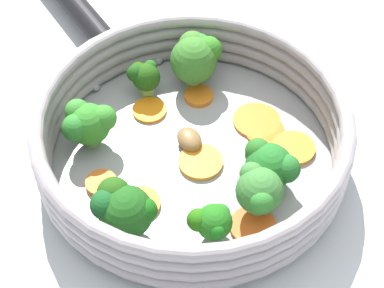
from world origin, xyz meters
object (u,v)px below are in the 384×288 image
(carrot_slice_5, at_px, (101,183))
(carrot_slice_7, at_px, (257,121))
(broccoli_floret_4, at_px, (88,123))
(carrot_slice_0, at_px, (201,162))
(carrot_slice_1, at_px, (141,203))
(carrot_slice_4, at_px, (253,226))
(carrot_slice_3, at_px, (265,131))
(broccoli_floret_5, at_px, (196,56))
(carrot_slice_2, at_px, (149,110))
(broccoli_floret_1, at_px, (259,191))
(carrot_slice_8, at_px, (294,148))
(carrot_slice_6, at_px, (199,96))
(broccoli_floret_2, at_px, (144,76))
(mushroom_piece_0, at_px, (194,139))
(broccoli_floret_6, at_px, (269,165))
(broccoli_floret_3, at_px, (123,209))
(skillet, at_px, (192,158))
(broccoli_floret_0, at_px, (211,222))

(carrot_slice_5, relative_size, carrot_slice_7, 0.62)
(broccoli_floret_4, bearing_deg, carrot_slice_0, 155.34)
(carrot_slice_1, distance_m, carrot_slice_4, 0.10)
(carrot_slice_3, height_order, broccoli_floret_5, broccoli_floret_5)
(carrot_slice_2, relative_size, broccoli_floret_1, 0.65)
(carrot_slice_8, bearing_deg, carrot_slice_6, -49.17)
(broccoli_floret_2, bearing_deg, mushroom_piece_0, 114.23)
(carrot_slice_5, xyz_separation_m, carrot_slice_8, (-0.18, -0.01, -0.00))
(carrot_slice_0, xyz_separation_m, broccoli_floret_4, (0.10, -0.04, 0.03))
(carrot_slice_8, relative_size, broccoli_floret_5, 0.72)
(carrot_slice_0, height_order, mushroom_piece_0, mushroom_piece_0)
(broccoli_floret_5, height_order, mushroom_piece_0, broccoli_floret_5)
(broccoli_floret_2, relative_size, broccoli_floret_6, 0.80)
(carrot_slice_1, relative_size, carrot_slice_2, 1.04)
(carrot_slice_1, height_order, carrot_slice_6, same)
(carrot_slice_0, distance_m, carrot_slice_6, 0.09)
(broccoli_floret_3, height_order, broccoli_floret_5, broccoli_floret_5)
(broccoli_floret_1, height_order, broccoli_floret_2, broccoli_floret_1)
(carrot_slice_8, height_order, broccoli_floret_6, broccoli_floret_6)
(carrot_slice_3, relative_size, carrot_slice_6, 1.32)
(broccoli_floret_3, bearing_deg, carrot_slice_4, 170.57)
(carrot_slice_6, bearing_deg, carrot_slice_0, 79.23)
(carrot_slice_4, xyz_separation_m, carrot_slice_5, (0.12, -0.07, 0.00))
(broccoli_floret_4, bearing_deg, carrot_slice_7, 178.51)
(carrot_slice_7, xyz_separation_m, broccoli_floret_5, (0.05, -0.07, 0.03))
(carrot_slice_4, xyz_separation_m, broccoli_floret_6, (-0.02, -0.04, 0.02))
(skillet, height_order, broccoli_floret_6, broccoli_floret_6)
(carrot_slice_4, bearing_deg, carrot_slice_6, -85.35)
(skillet, xyz_separation_m, carrot_slice_6, (-0.02, -0.07, 0.01))
(carrot_slice_7, xyz_separation_m, broccoli_floret_4, (0.16, -0.00, 0.03))
(carrot_slice_4, xyz_separation_m, carrot_slice_8, (-0.06, -0.08, -0.00))
(carrot_slice_8, distance_m, mushroom_piece_0, 0.09)
(carrot_slice_7, bearing_deg, broccoli_floret_4, -1.49)
(skillet, bearing_deg, broccoli_floret_6, 142.20)
(carrot_slice_7, height_order, broccoli_floret_4, broccoli_floret_4)
(broccoli_floret_6, bearing_deg, broccoli_floret_4, -27.50)
(carrot_slice_6, bearing_deg, carrot_slice_8, 130.83)
(carrot_slice_3, relative_size, broccoli_floret_1, 0.74)
(carrot_slice_0, height_order, broccoli_floret_0, broccoli_floret_0)
(carrot_slice_3, relative_size, carrot_slice_7, 0.83)
(carrot_slice_0, xyz_separation_m, carrot_slice_1, (0.06, 0.03, 0.00))
(carrot_slice_5, relative_size, broccoli_floret_3, 0.52)
(carrot_slice_5, height_order, carrot_slice_8, carrot_slice_5)
(carrot_slice_7, distance_m, broccoli_floret_5, 0.09)
(carrot_slice_7, relative_size, broccoli_floret_0, 1.24)
(broccoli_floret_4, bearing_deg, carrot_slice_1, 114.00)
(carrot_slice_1, distance_m, mushroom_piece_0, 0.08)
(mushroom_piece_0, bearing_deg, carrot_slice_7, -166.93)
(carrot_slice_1, distance_m, carrot_slice_6, 0.14)
(carrot_slice_4, relative_size, broccoli_floret_3, 0.73)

